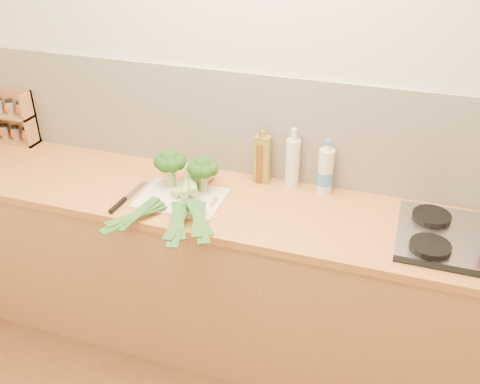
# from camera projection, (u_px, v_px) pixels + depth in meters

# --- Properties ---
(room_shell) EXTENTS (3.50, 3.50, 3.50)m
(room_shell) POSITION_uv_depth(u_px,v_px,m) (258.00, 127.00, 2.65)
(room_shell) COLOR beige
(room_shell) RESTS_ON ground
(counter) EXTENTS (3.20, 0.62, 0.90)m
(counter) POSITION_uv_depth(u_px,v_px,m) (240.00, 276.00, 2.78)
(counter) COLOR #B3754A
(counter) RESTS_ON ground
(gas_hob) EXTENTS (0.58, 0.50, 0.04)m
(gas_hob) POSITION_uv_depth(u_px,v_px,m) (468.00, 240.00, 2.26)
(gas_hob) COLOR silver
(gas_hob) RESTS_ON counter
(chopping_board) EXTENTS (0.41, 0.30, 0.01)m
(chopping_board) POSITION_uv_depth(u_px,v_px,m) (181.00, 198.00, 2.57)
(chopping_board) COLOR silver
(chopping_board) RESTS_ON counter
(broccoli_left) EXTENTS (0.16, 0.16, 0.20)m
(broccoli_left) POSITION_uv_depth(u_px,v_px,m) (170.00, 162.00, 2.60)
(broccoli_left) COLOR #97B66A
(broccoli_left) RESTS_ON chopping_board
(broccoli_right) EXTENTS (0.15, 0.16, 0.19)m
(broccoli_right) POSITION_uv_depth(u_px,v_px,m) (203.00, 168.00, 2.56)
(broccoli_right) COLOR #97B66A
(broccoli_right) RESTS_ON chopping_board
(leek_front) EXTENTS (0.31, 0.67, 0.04)m
(leek_front) POSITION_uv_depth(u_px,v_px,m) (175.00, 194.00, 2.55)
(leek_front) COLOR white
(leek_front) RESTS_ON chopping_board
(leek_mid) EXTENTS (0.24, 0.65, 0.04)m
(leek_mid) POSITION_uv_depth(u_px,v_px,m) (184.00, 196.00, 2.49)
(leek_mid) COLOR white
(leek_mid) RESTS_ON chopping_board
(leek_back) EXTENTS (0.36, 0.62, 0.04)m
(leek_back) POSITION_uv_depth(u_px,v_px,m) (194.00, 193.00, 2.49)
(leek_back) COLOR white
(leek_back) RESTS_ON chopping_board
(chefs_knife) EXTENTS (0.05, 0.32, 0.02)m
(chefs_knife) POSITION_uv_depth(u_px,v_px,m) (122.00, 201.00, 2.54)
(chefs_knife) COLOR silver
(chefs_knife) RESTS_ON counter
(spice_rack) EXTENTS (0.26, 0.10, 0.31)m
(spice_rack) POSITION_uv_depth(u_px,v_px,m) (14.00, 119.00, 3.07)
(spice_rack) COLOR #AA7949
(spice_rack) RESTS_ON counter
(oil_tin) EXTENTS (0.08, 0.05, 0.28)m
(oil_tin) POSITION_uv_depth(u_px,v_px,m) (262.00, 159.00, 2.66)
(oil_tin) COLOR olive
(oil_tin) RESTS_ON counter
(glass_bottle) EXTENTS (0.07, 0.07, 0.31)m
(glass_bottle) POSITION_uv_depth(u_px,v_px,m) (293.00, 163.00, 2.62)
(glass_bottle) COLOR silver
(glass_bottle) RESTS_ON counter
(amber_bottle) EXTENTS (0.06, 0.06, 0.27)m
(amber_bottle) POSITION_uv_depth(u_px,v_px,m) (261.00, 161.00, 2.67)
(amber_bottle) COLOR brown
(amber_bottle) RESTS_ON counter
(water_bottle) EXTENTS (0.08, 0.08, 0.26)m
(water_bottle) POSITION_uv_depth(u_px,v_px,m) (325.00, 172.00, 2.58)
(water_bottle) COLOR silver
(water_bottle) RESTS_ON counter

